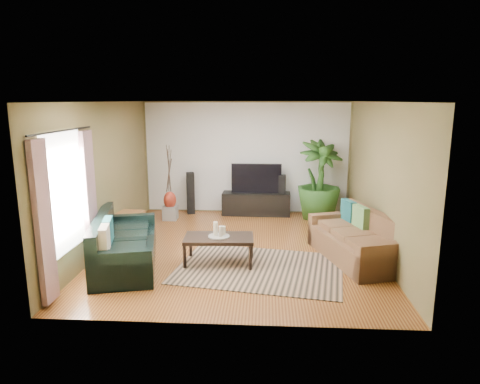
# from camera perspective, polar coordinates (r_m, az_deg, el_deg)

# --- Properties ---
(floor) EXTENTS (5.50, 5.50, 0.00)m
(floor) POSITION_cam_1_polar(r_m,az_deg,el_deg) (8.07, -0.09, -7.61)
(floor) COLOR #995D27
(floor) RESTS_ON ground
(ceiling) EXTENTS (5.50, 5.50, 0.00)m
(ceiling) POSITION_cam_1_polar(r_m,az_deg,el_deg) (7.59, -0.09, 11.94)
(ceiling) COLOR white
(ceiling) RESTS_ON ground
(wall_back) EXTENTS (5.00, 0.00, 5.00)m
(wall_back) POSITION_cam_1_polar(r_m,az_deg,el_deg) (10.43, 0.86, 4.57)
(wall_back) COLOR brown
(wall_back) RESTS_ON ground
(wall_front) EXTENTS (5.00, 0.00, 5.00)m
(wall_front) POSITION_cam_1_polar(r_m,az_deg,el_deg) (5.04, -2.05, -3.73)
(wall_front) COLOR brown
(wall_front) RESTS_ON ground
(wall_left) EXTENTS (0.00, 5.50, 5.50)m
(wall_left) POSITION_cam_1_polar(r_m,az_deg,el_deg) (8.26, -17.69, 1.97)
(wall_left) COLOR brown
(wall_left) RESTS_ON ground
(wall_right) EXTENTS (0.00, 5.50, 5.50)m
(wall_right) POSITION_cam_1_polar(r_m,az_deg,el_deg) (7.96, 18.18, 1.58)
(wall_right) COLOR brown
(wall_right) RESTS_ON ground
(backwall_panel) EXTENTS (4.90, 0.00, 4.90)m
(backwall_panel) POSITION_cam_1_polar(r_m,az_deg,el_deg) (10.42, 0.85, 4.56)
(backwall_panel) COLOR white
(backwall_panel) RESTS_ON ground
(window_pane) EXTENTS (0.00, 1.80, 1.80)m
(window_pane) POSITION_cam_1_polar(r_m,az_deg,el_deg) (6.80, -22.35, -0.04)
(window_pane) COLOR white
(window_pane) RESTS_ON ground
(curtain_near) EXTENTS (0.08, 0.35, 2.20)m
(curtain_near) POSITION_cam_1_polar(r_m,az_deg,el_deg) (6.18, -24.72, -3.78)
(curtain_near) COLOR gray
(curtain_near) RESTS_ON ground
(curtain_far) EXTENTS (0.08, 0.35, 2.20)m
(curtain_far) POSITION_cam_1_polar(r_m,az_deg,el_deg) (7.50, -19.40, -0.70)
(curtain_far) COLOR gray
(curtain_far) RESTS_ON ground
(curtain_rod) EXTENTS (0.03, 1.90, 0.03)m
(curtain_rod) POSITION_cam_1_polar(r_m,az_deg,el_deg) (6.66, -22.58, 7.54)
(curtain_rod) COLOR black
(curtain_rod) RESTS_ON ground
(sofa_left) EXTENTS (1.42, 2.34, 0.85)m
(sofa_left) POSITION_cam_1_polar(r_m,az_deg,el_deg) (7.46, -15.02, -6.26)
(sofa_left) COLOR black
(sofa_left) RESTS_ON floor
(sofa_right) EXTENTS (1.44, 2.16, 0.85)m
(sofa_right) POSITION_cam_1_polar(r_m,az_deg,el_deg) (7.69, 15.02, -5.70)
(sofa_right) COLOR brown
(sofa_right) RESTS_ON floor
(area_rug) EXTENTS (2.96, 2.32, 0.01)m
(area_rug) POSITION_cam_1_polar(r_m,az_deg,el_deg) (7.19, 2.63, -10.11)
(area_rug) COLOR #A17D5E
(area_rug) RESTS_ON floor
(coffee_table) EXTENTS (1.19, 0.70, 0.48)m
(coffee_table) POSITION_cam_1_polar(r_m,az_deg,el_deg) (7.33, -2.81, -7.72)
(coffee_table) COLOR black
(coffee_table) RESTS_ON floor
(candle_tray) EXTENTS (0.36, 0.36, 0.02)m
(candle_tray) POSITION_cam_1_polar(r_m,az_deg,el_deg) (7.25, -2.83, -5.90)
(candle_tray) COLOR gray
(candle_tray) RESTS_ON coffee_table
(candle_tall) EXTENTS (0.07, 0.07, 0.23)m
(candle_tall) POSITION_cam_1_polar(r_m,az_deg,el_deg) (7.25, -3.29, -4.88)
(candle_tall) COLOR beige
(candle_tall) RESTS_ON candle_tray
(candle_mid) EXTENTS (0.07, 0.07, 0.18)m
(candle_mid) POSITION_cam_1_polar(r_m,az_deg,el_deg) (7.18, -2.55, -5.26)
(candle_mid) COLOR beige
(candle_mid) RESTS_ON candle_tray
(candle_short) EXTENTS (0.07, 0.07, 0.15)m
(candle_short) POSITION_cam_1_polar(r_m,az_deg,el_deg) (7.28, -2.24, -5.15)
(candle_short) COLOR #EEE9C9
(candle_short) RESTS_ON candle_tray
(tv_stand) EXTENTS (1.64, 0.53, 0.54)m
(tv_stand) POSITION_cam_1_polar(r_m,az_deg,el_deg) (10.37, 2.17, -1.55)
(tv_stand) COLOR black
(tv_stand) RESTS_ON floor
(television) EXTENTS (1.19, 0.07, 0.71)m
(television) POSITION_cam_1_polar(r_m,az_deg,el_deg) (10.24, 2.20, 1.84)
(television) COLOR black
(television) RESTS_ON tv_stand
(speaker_left) EXTENTS (0.23, 0.24, 1.02)m
(speaker_left) POSITION_cam_1_polar(r_m,az_deg,el_deg) (10.48, -6.60, -0.16)
(speaker_left) COLOR black
(speaker_left) RESTS_ON floor
(speaker_right) EXTENTS (0.18, 0.20, 0.98)m
(speaker_right) POSITION_cam_1_polar(r_m,az_deg,el_deg) (10.33, 5.60, -0.42)
(speaker_right) COLOR black
(speaker_right) RESTS_ON floor
(potted_plant) EXTENTS (1.37, 1.37, 1.83)m
(potted_plant) POSITION_cam_1_polar(r_m,az_deg,el_deg) (10.06, 10.49, 1.58)
(potted_plant) COLOR #224B19
(potted_plant) RESTS_ON floor
(plant_pot) EXTENTS (0.34, 0.34, 0.26)m
(plant_pot) POSITION_cam_1_polar(r_m,az_deg,el_deg) (10.24, 10.32, -2.74)
(plant_pot) COLOR black
(plant_pot) RESTS_ON floor
(pedestal) EXTENTS (0.32, 0.32, 0.32)m
(pedestal) POSITION_cam_1_polar(r_m,az_deg,el_deg) (10.09, -9.28, -2.75)
(pedestal) COLOR gray
(pedestal) RESTS_ON floor
(vase) EXTENTS (0.29, 0.29, 0.41)m
(vase) POSITION_cam_1_polar(r_m,az_deg,el_deg) (10.02, -9.33, -1.07)
(vase) COLOR maroon
(vase) RESTS_ON pedestal
(side_table) EXTENTS (0.54, 0.54, 0.52)m
(side_table) POSITION_cam_1_polar(r_m,az_deg,el_deg) (8.95, -14.42, -4.25)
(side_table) COLOR #955B30
(side_table) RESTS_ON floor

